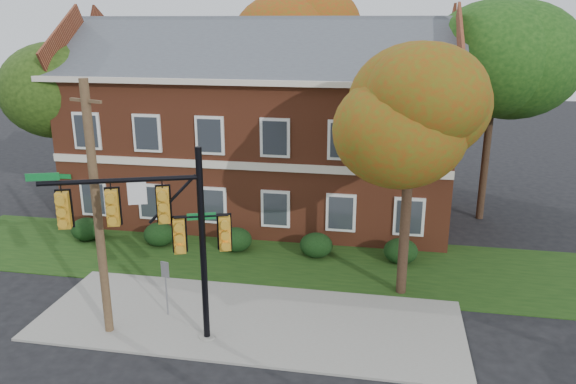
% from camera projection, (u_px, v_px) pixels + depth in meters
% --- Properties ---
extents(ground, '(120.00, 120.00, 0.00)m').
position_uv_depth(ground, '(241.00, 337.00, 17.73)').
color(ground, black).
rests_on(ground, ground).
extents(sidewalk, '(14.00, 5.00, 0.08)m').
position_uv_depth(sidewalk, '(249.00, 320.00, 18.65)').
color(sidewalk, gray).
rests_on(sidewalk, ground).
extents(grass_strip, '(30.00, 6.00, 0.04)m').
position_uv_depth(grass_strip, '(278.00, 260.00, 23.36)').
color(grass_strip, '#193811').
rests_on(grass_strip, ground).
extents(apartment_building, '(18.80, 8.80, 9.74)m').
position_uv_depth(apartment_building, '(262.00, 117.00, 27.85)').
color(apartment_building, brown).
rests_on(apartment_building, ground).
extents(hedge_far_left, '(1.40, 1.26, 1.05)m').
position_uv_depth(hedge_far_left, '(87.00, 229.00, 25.42)').
color(hedge_far_left, black).
rests_on(hedge_far_left, ground).
extents(hedge_left, '(1.40, 1.26, 1.05)m').
position_uv_depth(hedge_left, '(159.00, 234.00, 24.82)').
color(hedge_left, black).
rests_on(hedge_left, ground).
extents(hedge_center, '(1.40, 1.26, 1.05)m').
position_uv_depth(hedge_center, '(236.00, 240.00, 24.22)').
color(hedge_center, black).
rests_on(hedge_center, ground).
extents(hedge_right, '(1.40, 1.26, 1.05)m').
position_uv_depth(hedge_right, '(316.00, 245.00, 23.62)').
color(hedge_right, black).
rests_on(hedge_right, ground).
extents(hedge_far_right, '(1.40, 1.26, 1.05)m').
position_uv_depth(hedge_far_right, '(401.00, 251.00, 23.02)').
color(hedge_far_right, black).
rests_on(hedge_far_right, ground).
extents(tree_near_right, '(4.50, 4.25, 8.58)m').
position_uv_depth(tree_near_right, '(419.00, 113.00, 18.51)').
color(tree_near_right, black).
rests_on(tree_near_right, ground).
extents(tree_left_rear, '(5.40, 5.10, 8.88)m').
position_uv_depth(tree_left_rear, '(66.00, 81.00, 27.98)').
color(tree_left_rear, black).
rests_on(tree_left_rear, ground).
extents(tree_right_rear, '(6.30, 5.95, 10.62)m').
position_uv_depth(tree_right_rear, '(504.00, 54.00, 25.80)').
color(tree_right_rear, black).
rests_on(tree_right_rear, ground).
extents(tree_far_rear, '(6.84, 6.46, 11.52)m').
position_uv_depth(tree_far_rear, '(311.00, 33.00, 33.87)').
color(tree_far_rear, black).
rests_on(tree_far_rear, ground).
extents(traffic_signal, '(5.27, 2.00, 6.18)m').
position_uv_depth(traffic_signal, '(163.00, 227.00, 16.29)').
color(traffic_signal, gray).
rests_on(traffic_signal, ground).
extents(utility_pole, '(1.20, 0.53, 8.04)m').
position_uv_depth(utility_pole, '(97.00, 212.00, 16.82)').
color(utility_pole, brown).
rests_on(utility_pole, ground).
extents(sign_post, '(0.29, 0.10, 2.01)m').
position_uv_depth(sign_post, '(166.00, 280.00, 18.58)').
color(sign_post, slate).
rests_on(sign_post, ground).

